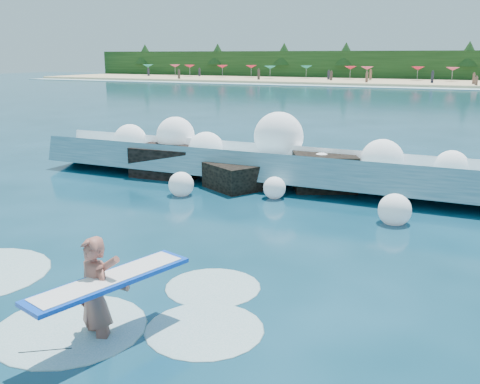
{
  "coord_description": "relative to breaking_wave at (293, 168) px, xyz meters",
  "views": [
    {
      "loc": [
        6.54,
        -8.79,
        4.26
      ],
      "look_at": [
        1.5,
        2.0,
        1.2
      ],
      "focal_mm": 40.0,
      "sensor_mm": 36.0,
      "label": 1
    }
  ],
  "objects": [
    {
      "name": "beachgoers",
      "position": [
        -5.95,
        68.55,
        0.54
      ],
      "size": [
        88.91,
        14.16,
        1.91
      ],
      "color": "#3F332D",
      "rests_on": "ground"
    },
    {
      "name": "beach_umbrellas",
      "position": [
        -0.49,
        72.02,
        1.68
      ],
      "size": [
        112.89,
        6.48,
        0.5
      ],
      "color": "#147D6C",
      "rests_on": "ground"
    },
    {
      "name": "rock_cluster",
      "position": [
        -1.94,
        -0.64,
        -0.13
      ],
      "size": [
        8.12,
        3.34,
        1.36
      ],
      "color": "black",
      "rests_on": "ground"
    },
    {
      "name": "ground",
      "position": [
        -0.69,
        -8.0,
        -0.57
      ],
      "size": [
        200.0,
        200.0,
        0.0
      ],
      "primitive_type": "plane",
      "color": "#072D3E",
      "rests_on": "ground"
    },
    {
      "name": "breaking_wave",
      "position": [
        0.0,
        0.0,
        0.0
      ],
      "size": [
        18.79,
        2.89,
        1.62
      ],
      "color": "teal",
      "rests_on": "ground"
    },
    {
      "name": "surfer_with_board",
      "position": [
        0.72,
        -10.91,
        0.15
      ],
      "size": [
        1.35,
        3.07,
        1.95
      ],
      "color": "#9B5648",
      "rests_on": "ground"
    },
    {
      "name": "wet_band",
      "position": [
        -0.69,
        59.0,
        -0.53
      ],
      "size": [
        140.0,
        5.0,
        0.08
      ],
      "primitive_type": "cube",
      "color": "silver",
      "rests_on": "ground"
    },
    {
      "name": "wave_spray",
      "position": [
        -0.36,
        -0.06,
        0.54
      ],
      "size": [
        14.96,
        4.83,
        2.45
      ],
      "color": "white",
      "rests_on": "ground"
    },
    {
      "name": "treeline",
      "position": [
        -0.69,
        80.0,
        1.93
      ],
      "size": [
        140.0,
        4.0,
        5.0
      ],
      "primitive_type": "cube",
      "color": "black",
      "rests_on": "ground"
    },
    {
      "name": "beach",
      "position": [
        -0.69,
        70.0,
        -0.37
      ],
      "size": [
        140.0,
        20.0,
        0.4
      ],
      "primitive_type": "cube",
      "color": "tan",
      "rests_on": "ground"
    },
    {
      "name": "surf_foam",
      "position": [
        -0.87,
        -10.38,
        -0.57
      ],
      "size": [
        8.75,
        5.48,
        0.14
      ],
      "color": "silver",
      "rests_on": "ground"
    }
  ]
}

